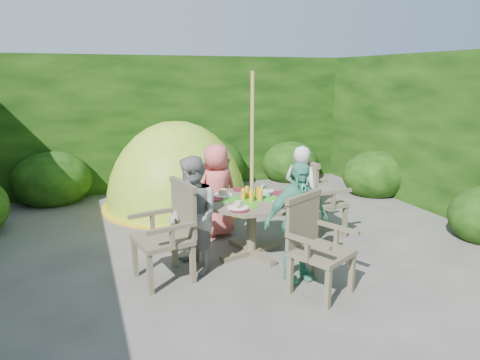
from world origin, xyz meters
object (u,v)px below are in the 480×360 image
object	(u,v)px
garden_chair_front	(315,243)
child_right	(301,194)
parasol_pole	(252,167)
garden_chair_back	(207,194)
patio_table	(252,208)
garden_chair_left	(170,230)
child_back	(217,191)
child_left	(193,215)
child_front	(297,222)
dome_tent	(178,205)
garden_chair_right	(315,197)

from	to	relation	value
garden_chair_front	child_right	distance (m)	1.37
parasol_pole	garden_chair_back	xyz separation A→B (m)	(-0.25, 1.07, -0.58)
patio_table	garden_chair_left	bearing A→B (deg)	-165.43
parasol_pole	child_back	distance (m)	0.93
parasol_pole	garden_chair_back	world-z (taller)	parasol_pole
child_left	child_front	size ratio (longest dim) A/B	1.01
child_back	child_front	bearing A→B (deg)	90.83
child_front	child_right	bearing A→B (deg)	56.05
garden_chair_left	child_left	size ratio (longest dim) A/B	0.78
child_right	garden_chair_back	bearing A→B (deg)	16.12
patio_table	dome_tent	size ratio (longest dim) A/B	0.52
garden_chair_back	child_back	distance (m)	0.32
patio_table	child_back	xyz separation A→B (m)	(-0.20, 0.77, 0.04)
garden_chair_back	child_right	world-z (taller)	child_right
parasol_pole	dome_tent	size ratio (longest dim) A/B	0.77
garden_chair_right	garden_chair_back	world-z (taller)	garden_chair_right
parasol_pole	garden_chair_left	world-z (taller)	parasol_pole
garden_chair_left	child_back	size ratio (longest dim) A/B	0.80
child_left	garden_chair_back	bearing A→B (deg)	145.81
garden_chair_right	child_left	distance (m)	1.89
patio_table	dome_tent	bearing A→B (deg)	99.79
garden_chair_back	garden_chair_right	bearing A→B (deg)	122.16
parasol_pole	garden_chair_left	size ratio (longest dim) A/B	2.16
parasol_pole	child_front	size ratio (longest dim) A/B	1.69
child_right	dome_tent	world-z (taller)	dome_tent
garden_chair_front	child_left	xyz separation A→B (m)	(-1.03, 0.87, 0.14)
child_left	child_back	size ratio (longest dim) A/B	1.03
garden_chair_right	child_front	world-z (taller)	child_front
child_front	garden_chair_front	bearing A→B (deg)	-82.23
dome_tent	parasol_pole	bearing A→B (deg)	-87.71
parasol_pole	child_right	world-z (taller)	parasol_pole
garden_chair_right	child_right	size ratio (longest dim) A/B	0.80
parasol_pole	child_front	bearing A→B (deg)	-75.74
parasol_pole	patio_table	bearing A→B (deg)	27.07
parasol_pole	child_right	distance (m)	0.92
dome_tent	child_front	bearing A→B (deg)	-86.55
child_back	child_front	world-z (taller)	child_front
garden_chair_back	parasol_pole	bearing A→B (deg)	76.29
patio_table	child_front	xyz separation A→B (m)	(0.19, -0.78, 0.06)
patio_table	dome_tent	world-z (taller)	dome_tent
parasol_pole	garden_chair_right	bearing A→B (deg)	15.27
garden_chair_back	child_front	distance (m)	1.90
child_front	patio_table	bearing A→B (deg)	100.75
garden_chair_left	child_right	world-z (taller)	child_right
garden_chair_back	garden_chair_front	world-z (taller)	garden_chair_back
child_right	garden_chair_right	bearing A→B (deg)	-105.58
child_right	child_front	xyz separation A→B (m)	(-0.58, -0.97, 0.01)
patio_table	garden_chair_back	world-z (taller)	garden_chair_back
patio_table	child_back	world-z (taller)	child_back
garden_chair_back	garden_chair_front	xyz separation A→B (m)	(0.51, -2.13, -0.01)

